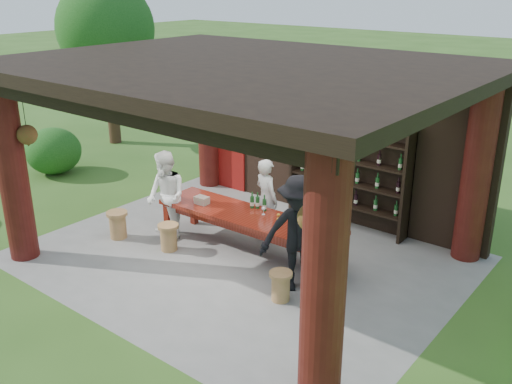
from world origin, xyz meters
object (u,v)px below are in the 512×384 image
Objects in this scene: wine_shelf at (348,172)px; guest_woman at (166,196)px; host at (266,199)px; napkin_basket at (202,200)px; stool_far_left at (118,224)px; tasting_table at (249,220)px; guest_man at (300,234)px; stool_near_right at (281,285)px; stool_near_left at (169,236)px.

wine_shelf is 1.48× the size of guest_woman.
guest_woman is at bearing 56.23° from host.
napkin_basket is at bearing 59.66° from host.
host is (-0.88, -1.52, -0.33)m from wine_shelf.
tasting_table is at bearing 24.67° from stool_far_left.
guest_woman is at bearing 141.38° from guest_man.
stool_near_right is 0.90× the size of stool_far_left.
tasting_table is at bearing 117.11° from host.
stool_near_left is 0.26× the size of guest_man.
tasting_table is 1.05m from napkin_basket.
guest_man is at bearing 8.43° from stool_far_left.
guest_woman is 3.06m from guest_man.
tasting_table reaches higher than stool_near_right.
wine_shelf is at bearing 66.02° from guest_man.
stool_near_left is 0.79m from guest_woman.
wine_shelf is 5.04× the size of stool_near_left.
tasting_table is 2.29× the size of host.
stool_near_right is (0.69, -3.19, -0.88)m from wine_shelf.
stool_near_right is 1.86× the size of napkin_basket.
stool_near_right is 0.28× the size of guest_woman.
stool_near_right is at bearing -77.82° from wine_shelf.
stool_far_left is at bearing -126.70° from guest_woman.
guest_man is at bearing 16.64° from guest_woman.
guest_man is at bearing 7.04° from stool_near_left.
wine_shelf is 5.31× the size of stool_near_right.
tasting_table is at bearing 121.83° from guest_man.
napkin_basket is (-0.90, -0.82, 0.02)m from host.
wine_shelf is 1.32× the size of guest_man.
stool_near_left is (-1.97, -3.05, -0.86)m from wine_shelf.
host is (1.10, 1.54, 0.53)m from stool_near_left.
tasting_table is at bearing 7.99° from napkin_basket.
host is at bearing 133.06° from stool_near_right.
host reaches higher than tasting_table.
stool_far_left is 2.07× the size of napkin_basket.
wine_shelf reaches higher than guest_woman.
host is 1.22m from napkin_basket.
wine_shelf reaches higher than stool_near_right.
napkin_basket is (-1.78, -2.34, -0.32)m from wine_shelf.
stool_far_left is at bearing -168.43° from stool_near_left.
stool_near_left is at bearing -25.12° from guest_woman.
stool_near_right is at bearing 7.85° from guest_woman.
stool_near_right is 3.14m from guest_woman.
tasting_table is 6.81× the size of stool_far_left.
stool_near_right is 0.30× the size of host.
host is at bearing 104.21° from guest_man.
stool_near_right is at bearing 150.34° from host.
napkin_basket reaches higher than tasting_table.
stool_far_left is 0.28× the size of guest_man.
guest_woman is (-0.38, 0.34, 0.60)m from stool_near_left.
host reaches higher than stool_far_left.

